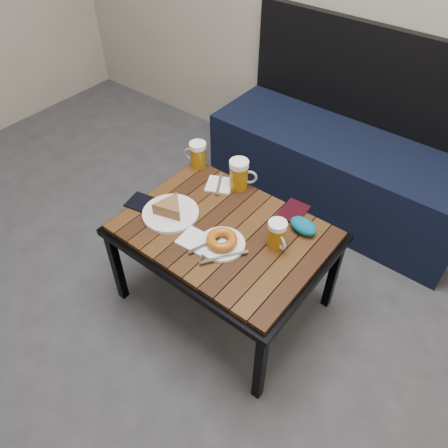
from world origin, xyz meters
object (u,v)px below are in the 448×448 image
Objects in this scene: plate_pie at (170,210)px; plate_bagel at (222,242)px; beer_mug_left at (198,154)px; passport_navy at (144,204)px; beer_mug_right at (277,234)px; bench at (341,165)px; beer_mug_centre at (239,174)px; cafe_table at (224,237)px; knit_pouch at (303,226)px; passport_burgundy at (293,211)px.

plate_pie is 0.27m from plate_bagel.
beer_mug_left is 0.36m from plate_pie.
plate_pie is 1.64× the size of passport_navy.
beer_mug_left is 0.60m from beer_mug_right.
beer_mug_centre is at bearing -104.89° from bench.
cafe_table is at bearing 17.56° from plate_pie.
passport_navy is (-0.25, -0.35, -0.06)m from beer_mug_centre.
knit_pouch is at bearing 163.20° from beer_mug_left.
plate_pie is (-0.23, -0.07, 0.07)m from cafe_table.
beer_mug_left is at bearing 173.55° from knit_pouch.
plate_pie is 1.04× the size of plate_bagel.
beer_mug_centre is 1.15× the size of knit_pouch.
cafe_table is 3.72× the size of plate_bagel.
plate_bagel is at bearing 80.34° from passport_navy.
plate_pie is at bearing -134.77° from beer_mug_right.
knit_pouch is at bearing 102.59° from passport_navy.
bench reaches higher than knit_pouch.
beer_mug_left is 0.53m from passport_burgundy.
beer_mug_right is at bearing -107.40° from knit_pouch.
beer_mug_left is at bearing 144.37° from cafe_table.
beer_mug_centre is 1.01× the size of passport_burgundy.
bench is at bearing -132.33° from beer_mug_left.
plate_bagel is at bearing 130.35° from beer_mug_left.
beer_mug_left is at bearing 140.70° from plate_bagel.
passport_navy is at bearing -157.71° from beer_mug_centre.
beer_mug_right is 0.52× the size of plate_bagel.
beer_mug_right is at bearing 92.61° from passport_navy.
plate_bagel reaches higher than passport_burgundy.
plate_pie reaches higher than passport_burgundy.
beer_mug_left reaches higher than passport_burgundy.
bench is 10.29× the size of beer_mug_centre.
bench reaches higher than plate_pie.
beer_mug_centre is 0.95× the size of passport_navy.
beer_mug_right is (0.21, 0.06, 0.10)m from cafe_table.
passport_navy is 0.67m from knit_pouch.
cafe_table is at bearing -94.20° from bench.
plate_pie is at bearing -141.25° from beer_mug_centre.
bench is 1.04m from plate_bagel.
plate_pie is at bearing 101.76° from beer_mug_left.
knit_pouch is (0.37, -0.06, -0.04)m from beer_mug_centre.
cafe_table is 7.08× the size of knit_pouch.
knit_pouch is (0.61, 0.28, 0.02)m from passport_navy.
plate_pie is at bearing -162.44° from cafe_table.
beer_mug_left is 0.55× the size of plate_bagel.
knit_pouch is at bearing 36.75° from cafe_table.
plate_bagel is at bearing -112.78° from passport_burgundy.
beer_mug_right reaches higher than cafe_table.
beer_mug_left is at bearing 146.66° from beer_mug_centre.
plate_pie reaches higher than knit_pouch.
plate_bagel is at bearing -91.18° from bench.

